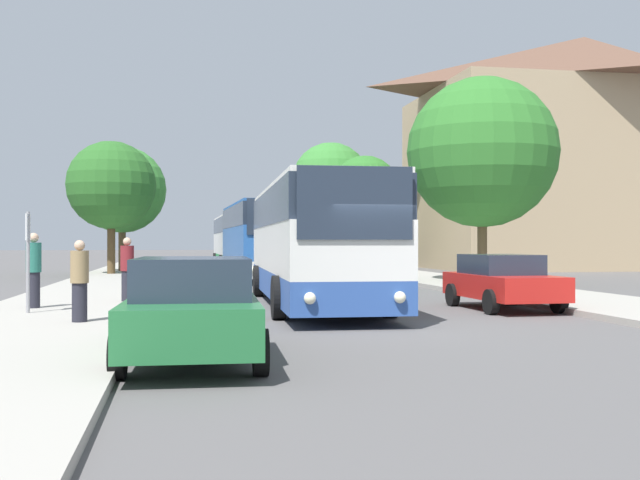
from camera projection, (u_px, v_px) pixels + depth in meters
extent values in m
plane|color=#565454|center=(383.00, 325.00, 15.75)|extent=(300.00, 300.00, 0.00)
cube|color=#A39E93|center=(33.00, 329.00, 14.46)|extent=(4.00, 120.00, 0.15)
cube|color=tan|center=(584.00, 182.00, 50.65)|extent=(21.64, 13.26, 11.69)
pyramid|color=brown|center=(584.00, 66.00, 50.67)|extent=(21.64, 13.26, 3.98)
cube|color=#2D519E|center=(313.00, 283.00, 20.65)|extent=(3.04, 12.09, 0.70)
cube|color=silver|center=(313.00, 248.00, 20.66)|extent=(3.04, 12.09, 1.23)
cube|color=#232D3D|center=(313.00, 209.00, 20.66)|extent=(3.05, 11.85, 0.95)
cube|color=silver|center=(313.00, 189.00, 20.66)|extent=(2.98, 11.85, 0.12)
cube|color=#232D3D|center=(355.00, 203.00, 14.69)|extent=(2.32, 0.15, 1.45)
sphere|color=#F4EAC1|center=(310.00, 298.00, 14.54)|extent=(0.24, 0.24, 0.24)
sphere|color=#F4EAC1|center=(400.00, 297.00, 14.80)|extent=(0.24, 0.24, 0.24)
cylinder|color=black|center=(279.00, 297.00, 16.90)|extent=(0.34, 1.01, 1.00)
cylinder|color=black|center=(389.00, 296.00, 17.28)|extent=(0.34, 1.01, 1.00)
cylinder|color=black|center=(258.00, 281.00, 24.02)|extent=(0.34, 1.01, 1.00)
cylinder|color=black|center=(337.00, 280.00, 24.40)|extent=(0.34, 1.01, 1.00)
cube|color=silver|center=(258.00, 266.00, 34.95)|extent=(2.72, 10.67, 0.70)
cube|color=#285BA8|center=(258.00, 243.00, 34.95)|extent=(2.72, 10.67, 1.47)
cube|color=#232D3D|center=(258.00, 217.00, 34.95)|extent=(2.74, 10.46, 0.95)
cube|color=#285BA8|center=(258.00, 206.00, 34.95)|extent=(2.66, 10.45, 0.12)
cube|color=#232D3D|center=(275.00, 217.00, 29.72)|extent=(2.25, 0.11, 1.45)
sphere|color=#F4EAC1|center=(253.00, 270.00, 29.52)|extent=(0.24, 0.24, 0.24)
sphere|color=#F4EAC1|center=(297.00, 269.00, 29.88)|extent=(0.24, 0.24, 0.24)
cylinder|color=black|center=(238.00, 272.00, 31.57)|extent=(0.32, 1.01, 1.00)
cylinder|color=black|center=(297.00, 271.00, 32.08)|extent=(0.32, 1.01, 1.00)
cylinder|color=black|center=(226.00, 267.00, 37.81)|extent=(0.32, 1.01, 1.00)
cylinder|color=black|center=(275.00, 266.00, 38.32)|extent=(0.32, 1.01, 1.00)
cube|color=#238942|center=(238.00, 260.00, 47.91)|extent=(2.59, 11.74, 0.70)
cube|color=silver|center=(238.00, 244.00, 47.91)|extent=(2.59, 11.74, 1.35)
cube|color=#232D3D|center=(238.00, 226.00, 47.92)|extent=(2.61, 11.50, 0.95)
cube|color=silver|center=(238.00, 217.00, 47.92)|extent=(2.54, 11.50, 0.12)
cube|color=#232D3D|center=(247.00, 226.00, 42.13)|extent=(2.26, 0.07, 1.45)
sphere|color=#F4EAC1|center=(231.00, 261.00, 41.94)|extent=(0.24, 0.24, 0.24)
sphere|color=#F4EAC1|center=(262.00, 261.00, 42.28)|extent=(0.24, 0.24, 0.24)
cylinder|color=black|center=(222.00, 263.00, 44.22)|extent=(0.31, 1.00, 1.00)
cylinder|color=black|center=(264.00, 263.00, 44.70)|extent=(0.31, 1.00, 1.00)
cylinder|color=black|center=(216.00, 260.00, 51.12)|extent=(0.31, 1.00, 1.00)
cylinder|color=black|center=(252.00, 260.00, 51.60)|extent=(0.31, 1.00, 1.00)
cube|color=#236B38|center=(193.00, 318.00, 11.09)|extent=(2.03, 4.69, 0.64)
cube|color=#232D3D|center=(193.00, 277.00, 10.91)|extent=(1.71, 2.47, 0.57)
cylinder|color=black|center=(140.00, 329.00, 12.37)|extent=(0.23, 0.63, 0.62)
cylinder|color=black|center=(250.00, 328.00, 12.63)|extent=(0.23, 0.63, 0.62)
cylinder|color=black|center=(118.00, 355.00, 9.54)|extent=(0.23, 0.63, 0.62)
cylinder|color=black|center=(261.00, 352.00, 9.80)|extent=(0.23, 0.63, 0.62)
cube|color=red|center=(503.00, 286.00, 19.41)|extent=(1.85, 4.02, 0.61)
cube|color=#232D3D|center=(500.00, 264.00, 19.56)|extent=(1.61, 2.10, 0.51)
cylinder|color=black|center=(559.00, 301.00, 18.37)|extent=(0.21, 0.62, 0.62)
cylinder|color=black|center=(491.00, 302.00, 18.01)|extent=(0.21, 0.62, 0.62)
cylinder|color=black|center=(513.00, 294.00, 20.80)|extent=(0.21, 0.62, 0.62)
cylinder|color=black|center=(453.00, 295.00, 20.44)|extent=(0.21, 0.62, 0.62)
cylinder|color=gray|center=(28.00, 262.00, 16.93)|extent=(0.08, 0.08, 2.30)
cube|color=silver|center=(28.00, 227.00, 16.93)|extent=(0.03, 0.45, 0.60)
cylinder|color=#23232D|center=(80.00, 302.00, 15.03)|extent=(0.30, 0.30, 0.78)
cylinder|color=olive|center=(80.00, 267.00, 15.03)|extent=(0.36, 0.36, 0.65)
sphere|color=tan|center=(80.00, 245.00, 15.03)|extent=(0.21, 0.21, 0.21)
cylinder|color=#23232D|center=(34.00, 290.00, 18.20)|extent=(0.30, 0.30, 0.87)
cylinder|color=#236656|center=(34.00, 257.00, 18.20)|extent=(0.36, 0.36, 0.72)
sphere|color=tan|center=(34.00, 238.00, 18.20)|extent=(0.24, 0.24, 0.24)
cylinder|color=#23232D|center=(127.00, 286.00, 20.28)|extent=(0.30, 0.30, 0.82)
cylinder|color=maroon|center=(127.00, 258.00, 20.28)|extent=(0.36, 0.36, 0.68)
sphere|color=tan|center=(127.00, 242.00, 20.28)|extent=(0.22, 0.22, 0.22)
cylinder|color=#513D23|center=(111.00, 246.00, 37.87)|extent=(0.40, 0.40, 2.81)
sphere|color=#286023|center=(111.00, 185.00, 37.88)|extent=(4.47, 4.47, 4.47)
cylinder|color=brown|center=(122.00, 247.00, 41.30)|extent=(0.40, 0.40, 2.70)
sphere|color=#387F33|center=(122.00, 190.00, 41.31)|extent=(4.81, 4.81, 4.81)
cylinder|color=brown|center=(482.00, 245.00, 31.08)|extent=(0.40, 0.40, 2.99)
sphere|color=#2D7028|center=(482.00, 152.00, 31.09)|extent=(6.25, 6.25, 6.25)
cylinder|color=brown|center=(365.00, 242.00, 47.06)|extent=(0.40, 0.40, 3.16)
sphere|color=#2D7028|center=(365.00, 191.00, 47.06)|extent=(4.44, 4.44, 4.44)
cylinder|color=brown|center=(331.00, 238.00, 50.79)|extent=(0.40, 0.40, 3.74)
sphere|color=#387F33|center=(331.00, 181.00, 50.80)|extent=(5.29, 5.29, 5.29)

